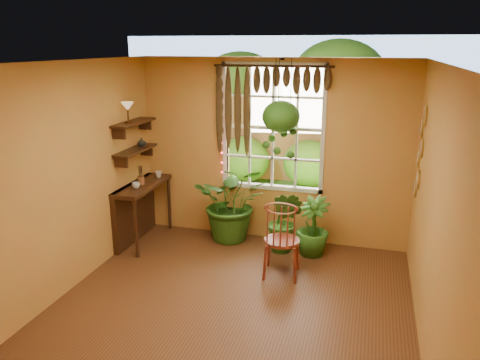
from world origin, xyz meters
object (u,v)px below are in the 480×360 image
(windsor_chair, at_px, (282,251))
(hanging_basket, at_px, (281,119))
(counter_ledge, at_px, (137,205))
(potted_plant_mid, at_px, (285,222))
(potted_plant_left, at_px, (233,202))

(windsor_chair, height_order, hanging_basket, hanging_basket)
(counter_ledge, height_order, potted_plant_mid, potted_plant_mid)
(counter_ledge, relative_size, potted_plant_mid, 1.29)
(potted_plant_left, relative_size, potted_plant_mid, 1.29)
(potted_plant_left, xyz_separation_m, hanging_basket, (0.70, 0.01, 1.27))
(windsor_chair, distance_m, potted_plant_mid, 0.73)
(windsor_chair, relative_size, potted_plant_mid, 1.30)
(counter_ledge, bearing_deg, potted_plant_left, 17.06)
(counter_ledge, distance_m, windsor_chair, 2.38)
(potted_plant_left, xyz_separation_m, potted_plant_mid, (0.84, -0.25, -0.13))
(windsor_chair, bearing_deg, hanging_basket, 99.51)
(hanging_basket, bearing_deg, windsor_chair, -76.27)
(windsor_chair, xyz_separation_m, potted_plant_mid, (-0.09, 0.71, 0.12))
(windsor_chair, relative_size, hanging_basket, 0.88)
(potted_plant_mid, bearing_deg, counter_ledge, -175.57)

